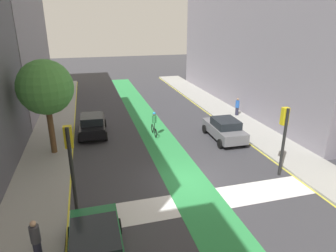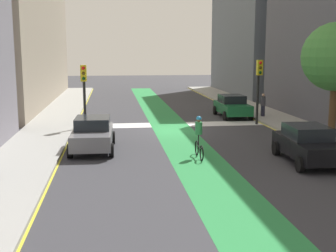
{
  "view_description": "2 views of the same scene",
  "coord_description": "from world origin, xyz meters",
  "px_view_note": "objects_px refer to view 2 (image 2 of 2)",
  "views": [
    {
      "loc": [
        -4.62,
        -13.15,
        8.15
      ],
      "look_at": [
        0.64,
        5.77,
        1.09
      ],
      "focal_mm": 31.42,
      "sensor_mm": 36.0,
      "label": 1
    },
    {
      "loc": [
        3.69,
        25.83,
        4.69
      ],
      "look_at": [
        0.78,
        3.04,
        0.78
      ],
      "focal_mm": 47.4,
      "sensor_mm": 36.0,
      "label": 2
    }
  ],
  "objects_px": {
    "car_grey_right_far": "(93,134)",
    "pedestrian_sidewalk_left_a": "(263,105)",
    "traffic_signal_near_left": "(259,79)",
    "car_green_left_near": "(232,106)",
    "cyclist_in_lane": "(199,136)",
    "traffic_signal_near_right": "(84,85)",
    "street_tree_near": "(336,57)",
    "car_black_left_far": "(308,144)"
  },
  "relations": [
    {
      "from": "car_green_left_near",
      "to": "cyclist_in_lane",
      "type": "height_order",
      "value": "cyclist_in_lane"
    },
    {
      "from": "pedestrian_sidewalk_left_a",
      "to": "traffic_signal_near_left",
      "type": "bearing_deg",
      "value": 64.16
    },
    {
      "from": "traffic_signal_near_left",
      "to": "cyclist_in_lane",
      "type": "distance_m",
      "value": 10.13
    },
    {
      "from": "traffic_signal_near_left",
      "to": "cyclist_in_lane",
      "type": "height_order",
      "value": "traffic_signal_near_left"
    },
    {
      "from": "car_green_left_near",
      "to": "car_grey_right_far",
      "type": "height_order",
      "value": "same"
    },
    {
      "from": "pedestrian_sidewalk_left_a",
      "to": "traffic_signal_near_right",
      "type": "bearing_deg",
      "value": 15.2
    },
    {
      "from": "street_tree_near",
      "to": "traffic_signal_near_left",
      "type": "bearing_deg",
      "value": -77.7
    },
    {
      "from": "street_tree_near",
      "to": "pedestrian_sidewalk_left_a",
      "type": "bearing_deg",
      "value": -88.67
    },
    {
      "from": "cyclist_in_lane",
      "to": "pedestrian_sidewalk_left_a",
      "type": "relative_size",
      "value": 1.17
    },
    {
      "from": "traffic_signal_near_right",
      "to": "car_green_left_near",
      "type": "relative_size",
      "value": 0.92
    },
    {
      "from": "cyclist_in_lane",
      "to": "car_green_left_near",
      "type": "bearing_deg",
      "value": -112.07
    },
    {
      "from": "car_grey_right_far",
      "to": "car_black_left_far",
      "type": "xyz_separation_m",
      "value": [
        -9.13,
        3.53,
        0.0
      ]
    },
    {
      "from": "pedestrian_sidewalk_left_a",
      "to": "car_black_left_far",
      "type": "bearing_deg",
      "value": 79.33
    },
    {
      "from": "pedestrian_sidewalk_left_a",
      "to": "car_green_left_near",
      "type": "bearing_deg",
      "value": -21.25
    },
    {
      "from": "traffic_signal_near_left",
      "to": "car_green_left_near",
      "type": "xyz_separation_m",
      "value": [
        0.74,
        -3.39,
        -2.09
      ]
    },
    {
      "from": "traffic_signal_near_right",
      "to": "cyclist_in_lane",
      "type": "height_order",
      "value": "traffic_signal_near_right"
    },
    {
      "from": "car_black_left_far",
      "to": "cyclist_in_lane",
      "type": "height_order",
      "value": "cyclist_in_lane"
    },
    {
      "from": "traffic_signal_near_left",
      "to": "car_grey_right_far",
      "type": "distance_m",
      "value": 12.11
    },
    {
      "from": "traffic_signal_near_right",
      "to": "traffic_signal_near_left",
      "type": "height_order",
      "value": "traffic_signal_near_left"
    },
    {
      "from": "traffic_signal_near_right",
      "to": "car_grey_right_far",
      "type": "height_order",
      "value": "traffic_signal_near_right"
    },
    {
      "from": "cyclist_in_lane",
      "to": "street_tree_near",
      "type": "distance_m",
      "value": 7.89
    },
    {
      "from": "car_black_left_far",
      "to": "cyclist_in_lane",
      "type": "distance_m",
      "value": 4.65
    },
    {
      "from": "car_green_left_near",
      "to": "car_grey_right_far",
      "type": "distance_m",
      "value": 13.47
    },
    {
      "from": "cyclist_in_lane",
      "to": "traffic_signal_near_right",
      "type": "bearing_deg",
      "value": -54.76
    },
    {
      "from": "cyclist_in_lane",
      "to": "car_grey_right_far",
      "type": "bearing_deg",
      "value": -24.04
    },
    {
      "from": "car_green_left_near",
      "to": "pedestrian_sidewalk_left_a",
      "type": "xyz_separation_m",
      "value": [
        -2.0,
        0.78,
        0.15
      ]
    },
    {
      "from": "car_black_left_far",
      "to": "street_tree_near",
      "type": "distance_m",
      "value": 5.26
    },
    {
      "from": "traffic_signal_near_right",
      "to": "car_grey_right_far",
      "type": "bearing_deg",
      "value": 96.96
    },
    {
      "from": "pedestrian_sidewalk_left_a",
      "to": "cyclist_in_lane",
      "type": "bearing_deg",
      "value": 58.29
    },
    {
      "from": "car_grey_right_far",
      "to": "pedestrian_sidewalk_left_a",
      "type": "distance_m",
      "value": 14.46
    },
    {
      "from": "traffic_signal_near_left",
      "to": "car_grey_right_far",
      "type": "xyz_separation_m",
      "value": [
        10.19,
        6.2,
        -2.09
      ]
    },
    {
      "from": "car_grey_right_far",
      "to": "pedestrian_sidewalk_left_a",
      "type": "relative_size",
      "value": 2.67
    },
    {
      "from": "traffic_signal_near_left",
      "to": "car_black_left_far",
      "type": "xyz_separation_m",
      "value": [
        1.06,
        9.73,
        -2.09
      ]
    },
    {
      "from": "traffic_signal_near_left",
      "to": "cyclist_in_lane",
      "type": "xyz_separation_m",
      "value": [
        5.48,
        8.3,
        -1.92
      ]
    },
    {
      "from": "car_green_left_near",
      "to": "car_grey_right_far",
      "type": "bearing_deg",
      "value": 45.42
    },
    {
      "from": "car_black_left_far",
      "to": "cyclist_in_lane",
      "type": "bearing_deg",
      "value": -17.86
    },
    {
      "from": "car_grey_right_far",
      "to": "traffic_signal_near_right",
      "type": "bearing_deg",
      "value": -83.04
    },
    {
      "from": "street_tree_near",
      "to": "car_green_left_near",
      "type": "bearing_deg",
      "value": -77.72
    },
    {
      "from": "traffic_signal_near_right",
      "to": "car_grey_right_far",
      "type": "distance_m",
      "value": 5.88
    },
    {
      "from": "car_black_left_far",
      "to": "pedestrian_sidewalk_left_a",
      "type": "relative_size",
      "value": 2.69
    },
    {
      "from": "car_grey_right_far",
      "to": "cyclist_in_lane",
      "type": "relative_size",
      "value": 2.29
    },
    {
      "from": "traffic_signal_near_right",
      "to": "car_black_left_far",
      "type": "height_order",
      "value": "traffic_signal_near_right"
    }
  ]
}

